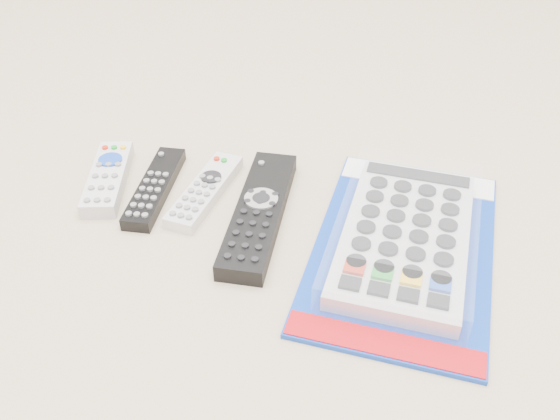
# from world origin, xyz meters

# --- Properties ---
(remote_small_grey) EXTENTS (0.08, 0.17, 0.02)m
(remote_small_grey) POSITION_xyz_m (-0.21, 0.03, 0.01)
(remote_small_grey) COLOR #B3B2B5
(remote_small_grey) RESTS_ON ground
(remote_slim_black) EXTENTS (0.04, 0.18, 0.02)m
(remote_slim_black) POSITION_xyz_m (-0.14, 0.02, 0.01)
(remote_slim_black) COLOR black
(remote_slim_black) RESTS_ON ground
(remote_silver_dvd) EXTENTS (0.08, 0.18, 0.02)m
(remote_silver_dvd) POSITION_xyz_m (-0.07, 0.02, 0.01)
(remote_silver_dvd) COLOR silver
(remote_silver_dvd) RESTS_ON ground
(remote_large_black) EXTENTS (0.07, 0.25, 0.03)m
(remote_large_black) POSITION_xyz_m (0.02, -0.02, 0.01)
(remote_large_black) COLOR black
(remote_large_black) RESTS_ON ground
(jumbo_remote_packaged) EXTENTS (0.26, 0.39, 0.05)m
(jumbo_remote_packaged) POSITION_xyz_m (0.21, -0.04, 0.02)
(jumbo_remote_packaged) COLOR #0E339B
(jumbo_remote_packaged) RESTS_ON ground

